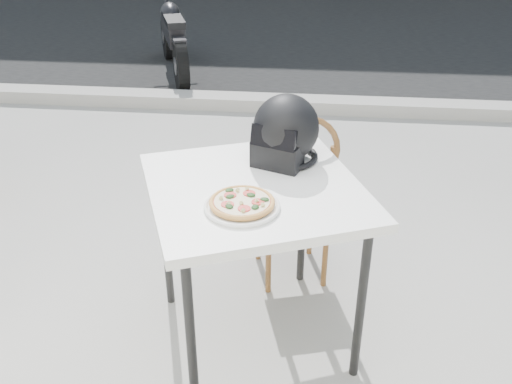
# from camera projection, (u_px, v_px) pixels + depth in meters

# --- Properties ---
(ground) EXTENTS (80.00, 80.00, 0.00)m
(ground) POSITION_uv_depth(u_px,v_px,m) (173.00, 313.00, 2.96)
(ground) COLOR #A09E98
(ground) RESTS_ON ground
(street_asphalt) EXTENTS (30.00, 8.00, 0.00)m
(street_asphalt) POSITION_uv_depth(u_px,v_px,m) (275.00, 18.00, 9.04)
(street_asphalt) COLOR black
(street_asphalt) RESTS_ON ground
(curb) EXTENTS (30.00, 0.25, 0.12)m
(curb) POSITION_uv_depth(u_px,v_px,m) (244.00, 102.00, 5.53)
(curb) COLOR #9C9892
(curb) RESTS_ON ground
(cafe_table_main) EXTENTS (1.14, 1.14, 0.84)m
(cafe_table_main) POSITION_uv_depth(u_px,v_px,m) (255.00, 201.00, 2.45)
(cafe_table_main) COLOR white
(cafe_table_main) RESTS_ON ground
(plate) EXTENTS (0.31, 0.31, 0.02)m
(plate) POSITION_uv_depth(u_px,v_px,m) (242.00, 207.00, 2.24)
(plate) COLOR white
(plate) RESTS_ON cafe_table_main
(pizza) EXTENTS (0.32, 0.32, 0.03)m
(pizza) POSITION_uv_depth(u_px,v_px,m) (242.00, 202.00, 2.23)
(pizza) COLOR #DC9D50
(pizza) RESTS_ON plate
(helmet) EXTENTS (0.39, 0.40, 0.31)m
(helmet) POSITION_uv_depth(u_px,v_px,m) (285.00, 132.00, 2.56)
(helmet) COLOR black
(helmet) RESTS_ON cafe_table_main
(cafe_chair_main) EXTENTS (0.48, 0.48, 1.02)m
(cafe_chair_main) POSITION_uv_depth(u_px,v_px,m) (296.00, 191.00, 2.93)
(cafe_chair_main) COLOR brown
(cafe_chair_main) RESTS_ON ground
(motorcycle) EXTENTS (0.75, 1.77, 0.91)m
(motorcycle) POSITION_uv_depth(u_px,v_px,m) (173.00, 38.00, 6.33)
(motorcycle) COLOR black
(motorcycle) RESTS_ON street_asphalt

